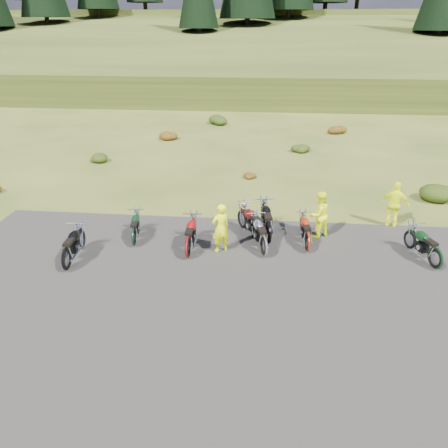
# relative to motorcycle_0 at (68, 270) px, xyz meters

# --- Properties ---
(ground) EXTENTS (300.00, 300.00, 0.00)m
(ground) POSITION_rel_motorcycle_0_xyz_m (5.74, 0.47, 0.00)
(ground) COLOR #384818
(ground) RESTS_ON ground
(gravel_pad) EXTENTS (20.00, 12.00, 0.04)m
(gravel_pad) POSITION_rel_motorcycle_0_xyz_m (5.74, -1.53, 0.00)
(gravel_pad) COLOR black
(gravel_pad) RESTS_ON ground
(hill_slope) EXTENTS (300.00, 45.97, 9.37)m
(hill_slope) POSITION_rel_motorcycle_0_xyz_m (5.74, 50.47, 0.00)
(hill_slope) COLOR #2D3712
(hill_slope) RESTS_ON ground
(hill_plateau) EXTENTS (300.00, 90.00, 9.17)m
(hill_plateau) POSITION_rel_motorcycle_0_xyz_m (5.74, 110.47, 0.00)
(hill_plateau) COLOR #2D3712
(hill_plateau) RESTS_ON ground
(shrub_1) EXTENTS (1.03, 1.03, 0.61)m
(shrub_1) POSITION_rel_motorcycle_0_xyz_m (-3.36, 11.77, 0.31)
(shrub_1) COLOR #1C310C
(shrub_1) RESTS_ON ground
(shrub_2) EXTENTS (1.30, 1.30, 0.77)m
(shrub_2) POSITION_rel_motorcycle_0_xyz_m (-0.46, 17.07, 0.38)
(shrub_2) COLOR #5C250B
(shrub_2) RESTS_ON ground
(shrub_3) EXTENTS (1.56, 1.56, 0.92)m
(shrub_3) POSITION_rel_motorcycle_0_xyz_m (2.44, 22.37, 0.46)
(shrub_3) COLOR #1C310C
(shrub_3) RESTS_ON ground
(shrub_4) EXTENTS (0.77, 0.77, 0.45)m
(shrub_4) POSITION_rel_motorcycle_0_xyz_m (5.34, 9.67, 0.23)
(shrub_4) COLOR #5C250B
(shrub_4) RESTS_ON ground
(shrub_5) EXTENTS (1.03, 1.03, 0.61)m
(shrub_5) POSITION_rel_motorcycle_0_xyz_m (8.24, 14.97, 0.31)
(shrub_5) COLOR #1C310C
(shrub_5) RESTS_ON ground
(shrub_6) EXTENTS (1.30, 1.30, 0.77)m
(shrub_6) POSITION_rel_motorcycle_0_xyz_m (11.14, 20.27, 0.38)
(shrub_6) COLOR #5C250B
(shrub_6) RESTS_ON ground
(shrub_7) EXTENTS (1.56, 1.56, 0.92)m
(shrub_7) POSITION_rel_motorcycle_0_xyz_m (14.04, 7.57, 0.46)
(shrub_7) COLOR #1C310C
(shrub_7) RESTS_ON ground
(motorcycle_0) EXTENTS (0.85, 2.16, 1.11)m
(motorcycle_0) POSITION_rel_motorcycle_0_xyz_m (0.00, 0.00, 0.00)
(motorcycle_0) COLOR black
(motorcycle_0) RESTS_ON ground
(motorcycle_1) EXTENTS (0.76, 2.14, 1.12)m
(motorcycle_1) POSITION_rel_motorcycle_0_xyz_m (3.72, 1.17, 0.00)
(motorcycle_1) COLOR maroon
(motorcycle_1) RESTS_ON ground
(motorcycle_2) EXTENTS (0.92, 1.93, 0.97)m
(motorcycle_2) POSITION_rel_motorcycle_0_xyz_m (1.66, 1.84, 0.00)
(motorcycle_2) COLOR black
(motorcycle_2) RESTS_ON ground
(motorcycle_3) EXTENTS (1.26, 2.22, 1.10)m
(motorcycle_3) POSITION_rel_motorcycle_0_xyz_m (6.26, 1.54, 0.00)
(motorcycle_3) COLOR silver
(motorcycle_3) RESTS_ON ground
(motorcycle_4) EXTENTS (1.79, 2.36, 1.19)m
(motorcycle_4) POSITION_rel_motorcycle_0_xyz_m (6.15, 2.31, 0.00)
(motorcycle_4) COLOR #490D0C
(motorcycle_4) RESTS_ON ground
(motorcycle_5) EXTENTS (1.10, 2.41, 1.22)m
(motorcycle_5) POSITION_rel_motorcycle_0_xyz_m (6.41, 2.50, 0.00)
(motorcycle_5) COLOR black
(motorcycle_5) RESTS_ON ground
(motorcycle_6) EXTENTS (0.81, 2.02, 1.03)m
(motorcycle_6) POSITION_rel_motorcycle_0_xyz_m (7.75, 2.00, 0.00)
(motorcycle_6) COLOR #A0220B
(motorcycle_6) RESTS_ON ground
(motorcycle_7) EXTENTS (1.30, 2.16, 1.08)m
(motorcycle_7) POSITION_rel_motorcycle_0_xyz_m (11.74, 1.24, 0.00)
(motorcycle_7) COLOR black
(motorcycle_7) RESTS_ON ground
(person_middle) EXTENTS (0.77, 0.71, 1.76)m
(person_middle) POSITION_rel_motorcycle_0_xyz_m (4.76, 1.70, 0.88)
(person_middle) COLOR #F0FF0D
(person_middle) RESTS_ON ground
(person_right_a) EXTENTS (1.08, 1.03, 1.76)m
(person_right_a) POSITION_rel_motorcycle_0_xyz_m (8.20, 3.20, 0.88)
(person_right_a) COLOR #F0FF0D
(person_right_a) RESTS_ON ground
(person_right_b) EXTENTS (1.14, 0.77, 1.80)m
(person_right_b) POSITION_rel_motorcycle_0_xyz_m (11.18, 4.44, 0.90)
(person_right_b) COLOR #F0FF0D
(person_right_b) RESTS_ON ground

